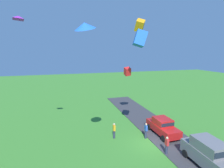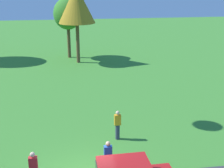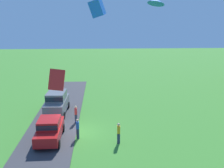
# 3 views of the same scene
# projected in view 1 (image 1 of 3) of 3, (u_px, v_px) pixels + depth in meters

# --- Properties ---
(ground_plane) EXTENTS (120.00, 120.00, 0.00)m
(ground_plane) POSITION_uv_depth(u_px,v_px,m) (152.00, 143.00, 17.92)
(ground_plane) COLOR #3D842D
(pavement_strip) EXTENTS (36.00, 4.40, 0.06)m
(pavement_strip) POSITION_uv_depth(u_px,v_px,m) (171.00, 140.00, 18.54)
(pavement_strip) COLOR #38383D
(pavement_strip) RESTS_ON ground
(car_suv_near_entrance) EXTENTS (4.65, 2.15, 2.28)m
(car_suv_near_entrance) POSITION_uv_depth(u_px,v_px,m) (209.00, 153.00, 13.96)
(car_suv_near_entrance) COLOR slate
(car_suv_near_entrance) RESTS_ON ground
(car_sedan_by_flagpole) EXTENTS (4.43, 2.02, 1.84)m
(car_sedan_by_flagpole) POSITION_uv_depth(u_px,v_px,m) (163.00, 126.00, 19.61)
(car_sedan_by_flagpole) COLOR red
(car_sedan_by_flagpole) RESTS_ON ground
(person_beside_suv) EXTENTS (0.36, 0.24, 1.71)m
(person_beside_suv) POSITION_uv_depth(u_px,v_px,m) (146.00, 131.00, 18.77)
(person_beside_suv) COLOR #2D334C
(person_beside_suv) RESTS_ON ground
(person_watching_sky) EXTENTS (0.36, 0.24, 1.71)m
(person_watching_sky) POSITION_uv_depth(u_px,v_px,m) (167.00, 145.00, 15.84)
(person_watching_sky) COLOR #2D334C
(person_watching_sky) RESTS_ON ground
(person_on_lawn) EXTENTS (0.36, 0.24, 1.71)m
(person_on_lawn) POSITION_uv_depth(u_px,v_px,m) (114.00, 131.00, 18.79)
(person_on_lawn) COLOR #2D334C
(person_on_lawn) RESTS_ON ground
(kite_box_trailing_tail) EXTENTS (1.10, 0.94, 1.32)m
(kite_box_trailing_tail) POSITION_uv_depth(u_px,v_px,m) (127.00, 71.00, 24.03)
(kite_box_trailing_tail) COLOR red
(kite_box_low_drifter) EXTENTS (1.56, 1.15, 1.55)m
(kite_box_low_drifter) POSITION_uv_depth(u_px,v_px,m) (140.00, 25.00, 18.14)
(kite_box_low_drifter) COLOR orange
(kite_box_topmost) EXTENTS (1.21, 1.47, 1.60)m
(kite_box_topmost) POSITION_uv_depth(u_px,v_px,m) (140.00, 39.00, 15.16)
(kite_box_topmost) COLOR blue
(kite_delta_over_trees) EXTENTS (2.14, 2.14, 0.86)m
(kite_delta_over_trees) POSITION_uv_depth(u_px,v_px,m) (85.00, 26.00, 11.86)
(kite_delta_over_trees) COLOR blue
(kite_diamond_high_left) EXTENTS (1.28, 1.30, 0.43)m
(kite_diamond_high_left) POSITION_uv_depth(u_px,v_px,m) (18.00, 18.00, 15.26)
(kite_diamond_high_left) COLOR purple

